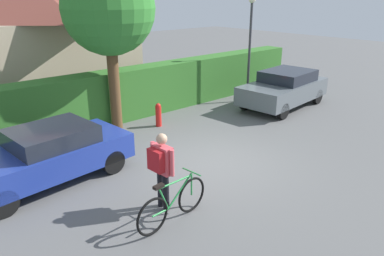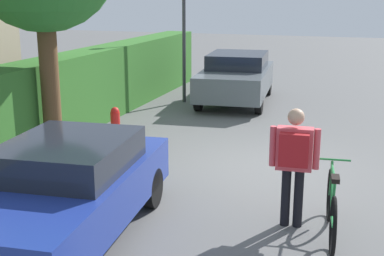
{
  "view_description": "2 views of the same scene",
  "coord_description": "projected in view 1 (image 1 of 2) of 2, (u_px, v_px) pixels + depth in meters",
  "views": [
    {
      "loc": [
        -6.26,
        -6.4,
        4.3
      ],
      "look_at": [
        -0.89,
        -0.27,
        1.27
      ],
      "focal_mm": 34.16,
      "sensor_mm": 36.0,
      "label": 1
    },
    {
      "loc": [
        -9.23,
        -1.79,
        3.21
      ],
      "look_at": [
        -1.84,
        0.66,
        1.17
      ],
      "focal_mm": 49.45,
      "sensor_mm": 36.0,
      "label": 2
    }
  ],
  "objects": [
    {
      "name": "street_lamp",
      "position": [
        250.0,
        35.0,
        14.48
      ],
      "size": [
        0.28,
        0.28,
        4.2
      ],
      "color": "#38383D",
      "rests_on": "ground"
    },
    {
      "name": "fire_hydrant",
      "position": [
        158.0,
        115.0,
        12.38
      ],
      "size": [
        0.2,
        0.2,
        0.81
      ],
      "color": "red",
      "rests_on": "ground"
    },
    {
      "name": "ground_plane",
      "position": [
        210.0,
        162.0,
        9.87
      ],
      "size": [
        60.0,
        60.0,
        0.0
      ],
      "primitive_type": "plane",
      "color": "#5B5B5B"
    },
    {
      "name": "person_rider",
      "position": [
        161.0,
        164.0,
        7.4
      ],
      "size": [
        0.37,
        0.68,
        1.68
      ],
      "color": "black",
      "rests_on": "ground"
    },
    {
      "name": "bicycle",
      "position": [
        173.0,
        204.0,
        7.15
      ],
      "size": [
        1.83,
        0.5,
        0.98
      ],
      "color": "black",
      "rests_on": "ground"
    },
    {
      "name": "parked_car_near",
      "position": [
        48.0,
        154.0,
        8.65
      ],
      "size": [
        4.05,
        2.05,
        1.33
      ],
      "color": "navy",
      "rests_on": "ground"
    },
    {
      "name": "hedge_row",
      "position": [
        118.0,
        95.0,
        12.86
      ],
      "size": [
        17.82,
        0.9,
        1.79
      ],
      "primitive_type": "cube",
      "color": "#326C28",
      "rests_on": "ground"
    },
    {
      "name": "tree_kerbside",
      "position": [
        109.0,
        9.0,
        11.03
      ],
      "size": [
        2.86,
        2.86,
        5.29
      ],
      "color": "brown",
      "rests_on": "ground"
    },
    {
      "name": "house_distant",
      "position": [
        37.0,
        37.0,
        15.31
      ],
      "size": [
        6.95,
        6.04,
        4.95
      ],
      "color": "tan",
      "rests_on": "ground"
    },
    {
      "name": "parked_car_far",
      "position": [
        284.0,
        88.0,
        14.44
      ],
      "size": [
        4.14,
        2.19,
        1.42
      ],
      "color": "slate",
      "rests_on": "ground"
    }
  ]
}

